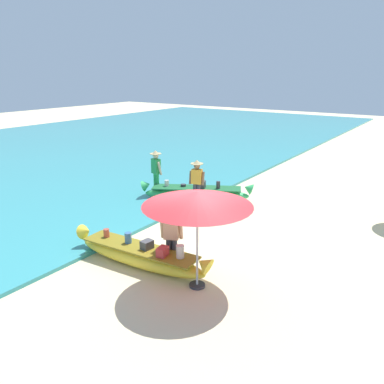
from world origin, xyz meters
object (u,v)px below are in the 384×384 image
person_tourist_customer (171,234)px  boat_yellow_foreground (140,255)px  boat_green_midground (197,194)px  person_vendor_hatted (197,181)px  person_vendor_assistant (156,170)px  patio_umbrella_large (197,199)px

person_tourist_customer → boat_yellow_foreground: bearing=-152.1°
boat_yellow_foreground → boat_green_midground: (-1.68, 5.01, 0.02)m
person_vendor_hatted → person_tourist_customer: 4.48m
person_vendor_hatted → person_tourist_customer: (1.97, -4.02, -0.11)m
person_vendor_assistant → person_tourist_customer: bearing=-46.8°
person_vendor_hatted → person_tourist_customer: size_ratio=1.09×
person_tourist_customer → patio_umbrella_large: (1.02, -0.39, 1.18)m
boat_yellow_foreground → person_tourist_customer: person_tourist_customer is taller
person_vendor_hatted → person_vendor_assistant: 2.14m
boat_green_midground → person_tourist_customer: person_tourist_customer is taller
boat_yellow_foreground → boat_green_midground: size_ratio=1.05×
boat_green_midground → person_vendor_assistant: (-1.69, -0.29, 0.74)m
boat_yellow_foreground → person_vendor_hatted: bearing=105.9°
boat_yellow_foreground → patio_umbrella_large: 2.50m
person_vendor_assistant → person_vendor_hatted: bearing=-8.4°
boat_yellow_foreground → person_vendor_assistant: size_ratio=2.26×
person_vendor_hatted → person_vendor_assistant: bearing=171.6°
person_vendor_assistant → patio_umbrella_large: size_ratio=0.76×
boat_green_midground → patio_umbrella_large: size_ratio=1.63×
boat_green_midground → person_tourist_customer: bearing=-62.7°
person_tourist_customer → patio_umbrella_large: size_ratio=0.68×
boat_green_midground → person_tourist_customer: 5.24m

